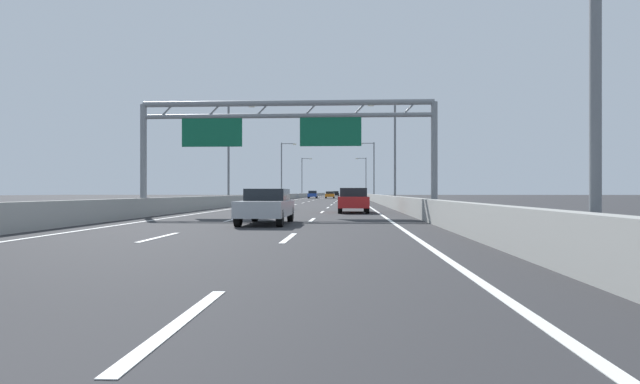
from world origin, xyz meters
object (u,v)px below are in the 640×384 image
streetlamp_left_far (283,167)px  streetlamp_left_distant (303,175)px  blue_car (313,195)px  streetlamp_right_distant (365,175)px  streetlamp_right_far (373,167)px  streetlamp_left_mid (231,148)px  orange_car (330,195)px  sign_gantry (283,128)px  black_car (336,194)px  silver_car (267,205)px  red_car (353,200)px  streetlamp_right_mid (392,147)px

streetlamp_left_far → streetlamp_left_distant: bearing=90.0°
blue_car → streetlamp_right_distant: bearing=62.0°
streetlamp_right_far → blue_car: bearing=123.4°
streetlamp_right_distant → streetlamp_left_far: bearing=-111.5°
streetlamp_left_mid → orange_car: bearing=82.4°
sign_gantry → black_car: (0.29, 109.88, -4.05)m
sign_gantry → streetlamp_left_far: bearing=97.3°
silver_car → streetlamp_left_mid: bearing=105.9°
sign_gantry → streetlamp_right_distant: (7.67, 94.36, 0.57)m
streetlamp_right_distant → silver_car: (-7.26, -102.60, -4.67)m
blue_car → silver_car: 81.75m
red_car → silver_car: bearing=-107.3°
black_car → orange_car: 36.81m
streetlamp_right_distant → black_car: (-7.38, 15.51, -4.62)m
sign_gantry → streetlamp_left_mid: size_ratio=1.75×
streetlamp_left_far → silver_car: 65.40m
streetlamp_left_distant → orange_car: streetlamp_left_distant is taller
streetlamp_right_mid → streetlamp_left_far: size_ratio=1.00×
sign_gantry → silver_car: (0.41, -8.23, -4.10)m
black_car → silver_car: size_ratio=0.95×
red_car → silver_car: 11.87m
streetlamp_left_distant → streetlamp_right_distant: size_ratio=1.00×
streetlamp_right_far → streetlamp_left_distant: size_ratio=1.00×
streetlamp_right_mid → streetlamp_left_far: same height
streetlamp_right_far → blue_car: 20.73m
streetlamp_right_far → red_car: streetlamp_right_far is taller
streetlamp_right_far → black_car: bearing=97.9°
streetlamp_left_mid → streetlamp_left_distant: (0.00, 75.64, 0.00)m
sign_gantry → red_car: sign_gantry is taller
silver_car → orange_car: bearing=90.3°
streetlamp_right_far → silver_car: size_ratio=2.14×
sign_gantry → red_car: (3.94, 3.10, -4.06)m
sign_gantry → blue_car: size_ratio=4.01×
streetlamp_left_mid → silver_car: size_ratio=2.14×
streetlamp_right_mid → streetlamp_right_distant: size_ratio=1.00×
streetlamp_right_distant → blue_car: bearing=-118.0°
streetlamp_right_mid → streetlamp_left_distant: size_ratio=1.00×
streetlamp_left_mid → streetlamp_right_mid: same height
streetlamp_left_far → silver_car: streetlamp_left_far is taller
sign_gantry → orange_car: (0.02, 73.07, -4.10)m
streetlamp_right_distant → black_car: 17.79m
streetlamp_right_far → red_car: size_ratio=2.16×
sign_gantry → black_car: sign_gantry is taller
streetlamp_right_distant → black_car: size_ratio=2.25×
silver_car → streetlamp_right_distant: bearing=86.0°
streetlamp_left_far → silver_car: bearing=-83.2°
sign_gantry → orange_car: bearing=90.0°
streetlamp_left_far → streetlamp_right_distant: same height
black_car → orange_car: black_car is taller
streetlamp_right_far → orange_car: streetlamp_right_far is taller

